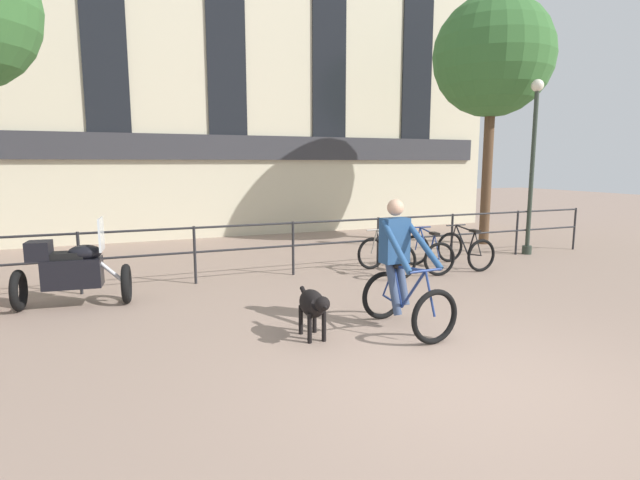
{
  "coord_description": "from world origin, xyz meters",
  "views": [
    {
      "loc": [
        -3.18,
        -3.8,
        2.18
      ],
      "look_at": [
        -0.41,
        2.86,
        1.05
      ],
      "focal_mm": 28.0,
      "sensor_mm": 36.0,
      "label": 1
    }
  ],
  "objects": [
    {
      "name": "dog",
      "position": [
        -0.97,
        1.73,
        0.44
      ],
      "size": [
        0.31,
        0.93,
        0.63
      ],
      "rotation": [
        0.0,
        0.0,
        -0.04
      ],
      "color": "black",
      "rests_on": "ground_plane"
    },
    {
      "name": "parked_motorcycle",
      "position": [
        -3.82,
        4.41,
        0.56
      ],
      "size": [
        1.67,
        0.79,
        1.35
      ],
      "rotation": [
        0.0,
        0.0,
        1.46
      ],
      "color": "black",
      "rests_on": "ground_plane"
    },
    {
      "name": "parked_bicycle_mid_right",
      "position": [
        3.6,
        4.54,
        0.36
      ],
      "size": [
        0.69,
        1.13,
        0.86
      ],
      "rotation": [
        0.0,
        0.0,
        3.11
      ],
      "color": "black",
      "rests_on": "ground_plane"
    },
    {
      "name": "street_lamp",
      "position": [
        5.93,
        5.16,
        2.28
      ],
      "size": [
        0.28,
        0.28,
        4.05
      ],
      "color": "#2D382D",
      "rests_on": "ground_plane"
    },
    {
      "name": "tree_canalside_right",
      "position": [
        6.03,
        6.79,
        4.83
      ],
      "size": [
        3.05,
        3.05,
        6.38
      ],
      "color": "brown",
      "rests_on": "ground_plane"
    },
    {
      "name": "parked_bicycle_near_lamp",
      "position": [
        1.7,
        4.54,
        0.36
      ],
      "size": [
        0.74,
        1.16,
        0.86
      ],
      "rotation": [
        0.0,
        0.0,
        3.22
      ],
      "color": "black",
      "rests_on": "ground_plane"
    },
    {
      "name": "cyclist_with_bike",
      "position": [
        0.26,
        1.68,
        0.76
      ],
      "size": [
        0.76,
        1.22,
        1.7
      ],
      "rotation": [
        0.0,
        0.0,
        0.07
      ],
      "color": "black",
      "rests_on": "ground_plane"
    },
    {
      "name": "parked_bicycle_mid_left",
      "position": [
        2.65,
        4.54,
        0.36
      ],
      "size": [
        0.8,
        1.19,
        0.86
      ],
      "rotation": [
        0.0,
        0.0,
        3.01
      ],
      "color": "black",
      "rests_on": "ground_plane"
    },
    {
      "name": "ground_plane",
      "position": [
        0.0,
        0.0,
        0.0
      ],
      "size": [
        60.0,
        60.0,
        0.0
      ],
      "primitive_type": "plane",
      "color": "gray"
    },
    {
      "name": "building_facade",
      "position": [
        0.0,
        10.99,
        5.18
      ],
      "size": [
        18.0,
        0.72,
        10.41
      ],
      "color": "beige",
      "rests_on": "ground_plane"
    },
    {
      "name": "canal_railing",
      "position": [
        -0.0,
        5.2,
        0.71
      ],
      "size": [
        15.05,
        0.05,
        1.05
      ],
      "color": "#232326",
      "rests_on": "ground_plane"
    }
  ]
}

